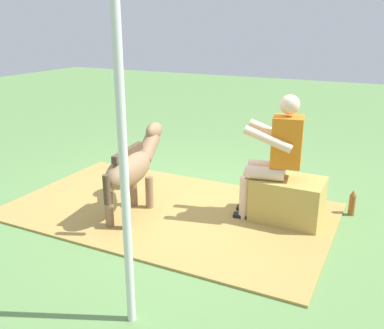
# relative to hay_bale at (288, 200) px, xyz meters

# --- Properties ---
(ground_plane) EXTENTS (24.00, 24.00, 0.00)m
(ground_plane) POSITION_rel_hay_bale_xyz_m (1.20, 0.06, -0.24)
(ground_plane) COLOR #608C4C
(hay_patch) EXTENTS (3.57, 2.12, 0.02)m
(hay_patch) POSITION_rel_hay_bale_xyz_m (1.26, 0.35, -0.23)
(hay_patch) COLOR #AD8C47
(hay_patch) RESTS_ON ground
(hay_bale) EXTENTS (0.73, 0.51, 0.48)m
(hay_bale) POSITION_rel_hay_bale_xyz_m (0.00, 0.00, 0.00)
(hay_bale) COLOR tan
(hay_bale) RESTS_ON ground
(person_seated) EXTENTS (0.70, 0.49, 1.36)m
(person_seated) POSITION_rel_hay_bale_xyz_m (0.16, 0.02, 0.51)
(person_seated) COLOR beige
(person_seated) RESTS_ON ground
(pony_standing) EXTENTS (0.42, 1.34, 0.92)m
(pony_standing) POSITION_rel_hay_bale_xyz_m (1.56, 0.59, 0.32)
(pony_standing) COLOR #8C6B4C
(pony_standing) RESTS_ON ground
(soda_bottle) EXTENTS (0.07, 0.07, 0.29)m
(soda_bottle) POSITION_rel_hay_bale_xyz_m (-0.61, -0.47, -0.10)
(soda_bottle) COLOR brown
(soda_bottle) RESTS_ON ground
(tent_pole_left) EXTENTS (0.06, 0.06, 2.34)m
(tent_pole_left) POSITION_rel_hay_bale_xyz_m (0.59, 2.09, 0.93)
(tent_pole_left) COLOR silver
(tent_pole_left) RESTS_ON ground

